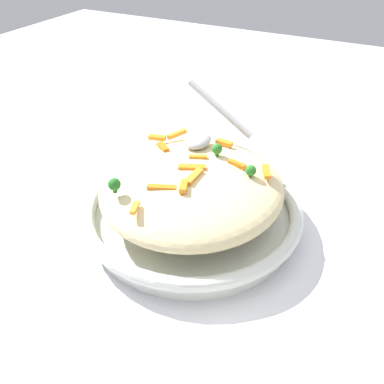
% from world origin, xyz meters
% --- Properties ---
extents(ground_plane, '(2.40, 2.40, 0.00)m').
position_xyz_m(ground_plane, '(0.00, 0.00, 0.00)').
color(ground_plane, silver).
extents(serving_bowl, '(0.35, 0.35, 0.05)m').
position_xyz_m(serving_bowl, '(0.00, 0.00, 0.03)').
color(serving_bowl, silver).
rests_on(serving_bowl, ground_plane).
extents(pasta_mound, '(0.29, 0.28, 0.07)m').
position_xyz_m(pasta_mound, '(0.00, 0.00, 0.07)').
color(pasta_mound, beige).
rests_on(pasta_mound, serving_bowl).
extents(carrot_piece_0, '(0.03, 0.04, 0.01)m').
position_xyz_m(carrot_piece_0, '(-0.00, -0.00, 0.11)').
color(carrot_piece_0, orange).
rests_on(carrot_piece_0, pasta_mound).
extents(carrot_piece_1, '(0.01, 0.03, 0.01)m').
position_xyz_m(carrot_piece_1, '(0.04, -0.06, 0.11)').
color(carrot_piece_1, orange).
rests_on(carrot_piece_1, pasta_mound).
extents(carrot_piece_2, '(0.03, 0.01, 0.01)m').
position_xyz_m(carrot_piece_2, '(-0.12, 0.03, 0.10)').
color(carrot_piece_2, orange).
rests_on(carrot_piece_2, pasta_mound).
extents(carrot_piece_3, '(0.02, 0.03, 0.01)m').
position_xyz_m(carrot_piece_3, '(0.04, 0.07, 0.11)').
color(carrot_piece_3, orange).
rests_on(carrot_piece_3, pasta_mound).
extents(carrot_piece_4, '(0.01, 0.03, 0.01)m').
position_xyz_m(carrot_piece_4, '(0.10, -0.01, 0.11)').
color(carrot_piece_4, orange).
rests_on(carrot_piece_4, pasta_mound).
extents(carrot_piece_5, '(0.02, 0.03, 0.01)m').
position_xyz_m(carrot_piece_5, '(0.07, 0.10, 0.11)').
color(carrot_piece_5, orange).
rests_on(carrot_piece_5, pasta_mound).
extents(carrot_piece_6, '(0.02, 0.03, 0.01)m').
position_xyz_m(carrot_piece_6, '(0.03, 0.01, 0.11)').
color(carrot_piece_6, orange).
rests_on(carrot_piece_6, pasta_mound).
extents(carrot_piece_7, '(0.03, 0.02, 0.01)m').
position_xyz_m(carrot_piece_7, '(0.05, -0.10, 0.10)').
color(carrot_piece_7, orange).
rests_on(carrot_piece_7, pasta_mound).
extents(carrot_piece_8, '(0.04, 0.02, 0.01)m').
position_xyz_m(carrot_piece_8, '(0.09, 0.08, 0.11)').
color(carrot_piece_8, orange).
rests_on(carrot_piece_8, pasta_mound).
extents(carrot_piece_9, '(0.03, 0.02, 0.01)m').
position_xyz_m(carrot_piece_9, '(-0.05, -0.01, 0.11)').
color(carrot_piece_9, orange).
rests_on(carrot_piece_9, pasta_mound).
extents(carrot_piece_10, '(0.02, 0.04, 0.01)m').
position_xyz_m(carrot_piece_10, '(-0.06, 0.02, 0.11)').
color(carrot_piece_10, orange).
rests_on(carrot_piece_10, pasta_mound).
extents(carrot_piece_11, '(0.04, 0.01, 0.01)m').
position_xyz_m(carrot_piece_11, '(-0.02, -0.01, 0.11)').
color(carrot_piece_11, orange).
rests_on(carrot_piece_11, pasta_mound).
extents(broccoli_floret_0, '(0.02, 0.02, 0.02)m').
position_xyz_m(broccoli_floret_0, '(0.03, -0.08, 0.11)').
color(broccoli_floret_0, '#296820').
rests_on(broccoli_floret_0, pasta_mound).
extents(broccoli_floret_1, '(0.02, 0.02, 0.02)m').
position_xyz_m(broccoli_floret_1, '(0.06, -0.02, 0.12)').
color(broccoli_floret_1, '#296820').
rests_on(broccoli_floret_1, pasta_mound).
extents(broccoli_floret_2, '(0.02, 0.02, 0.02)m').
position_xyz_m(broccoli_floret_2, '(-0.10, 0.07, 0.12)').
color(broccoli_floret_2, '#205B1C').
rests_on(broccoli_floret_2, pasta_mound).
extents(serving_spoon, '(0.11, 0.13, 0.08)m').
position_xyz_m(serving_spoon, '(0.09, 0.02, 0.13)').
color(serving_spoon, '#B7B7BC').
rests_on(serving_spoon, pasta_mound).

